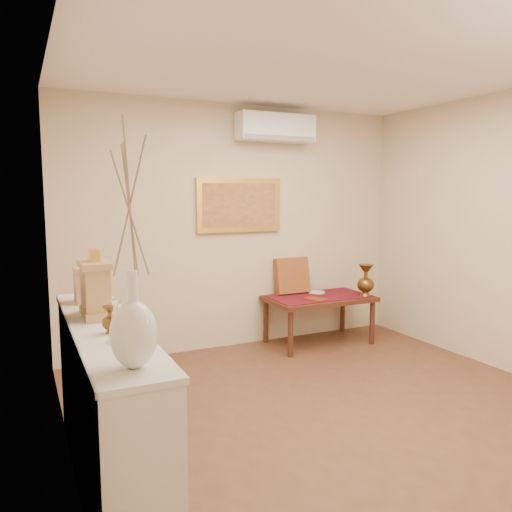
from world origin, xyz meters
TOP-DOWN VIEW (x-y plane):
  - floor at (0.00, 0.00)m, footprint 4.50×4.50m
  - ceiling at (0.00, 0.00)m, footprint 4.50×4.50m
  - wall_back at (0.00, 2.25)m, footprint 4.00×0.02m
  - wall_left at (-2.00, 0.00)m, footprint 0.02×4.50m
  - white_vase at (-1.82, -0.80)m, footprint 0.20×0.20m
  - candlestick at (-1.82, -0.39)m, footprint 0.11×0.11m
  - brass_urn_small at (-1.82, -0.20)m, footprint 0.09×0.09m
  - table_cloth at (0.85, 1.88)m, footprint 1.14×0.59m
  - brass_urn_tall at (1.34, 1.67)m, footprint 0.20×0.20m
  - plate at (0.93, 2.05)m, footprint 0.19×0.19m
  - menu at (0.70, 1.73)m, footprint 0.26×0.30m
  - cushion at (0.65, 2.16)m, footprint 0.42×0.18m
  - display_ledge at (-1.82, 0.00)m, footprint 0.37×2.02m
  - mantel_clock at (-1.83, 0.22)m, footprint 0.17×0.36m
  - wooden_chest at (-1.83, 0.67)m, footprint 0.16×0.21m
  - low_table at (0.85, 1.88)m, footprint 1.20×0.70m
  - painting at (0.00, 2.22)m, footprint 1.00×0.06m
  - ac_unit at (0.40, 2.12)m, footprint 0.90×0.25m

SIDE VIEW (x-z plane):
  - floor at x=0.00m, z-range 0.00..0.00m
  - low_table at x=0.85m, z-range 0.21..0.76m
  - display_ledge at x=-1.82m, z-range 0.00..0.98m
  - table_cloth at x=0.85m, z-range 0.55..0.56m
  - plate at x=0.93m, z-range 0.56..0.57m
  - menu at x=0.70m, z-range 0.56..0.57m
  - cushion at x=0.65m, z-range 0.55..0.98m
  - brass_urn_tall at x=1.34m, z-range 0.56..1.00m
  - brass_urn_small at x=-1.82m, z-range 0.98..1.18m
  - candlestick at x=-1.82m, z-range 0.98..1.20m
  - wooden_chest at x=-1.83m, z-range 0.98..1.22m
  - mantel_clock at x=-1.83m, z-range 0.95..1.36m
  - wall_back at x=0.00m, z-range 0.00..2.70m
  - wall_left at x=-2.00m, z-range 0.00..2.70m
  - white_vase at x=-1.82m, z-range 0.98..2.05m
  - painting at x=0.00m, z-range 1.30..1.90m
  - ac_unit at x=0.40m, z-range 2.30..2.60m
  - ceiling at x=0.00m, z-range 2.70..2.70m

